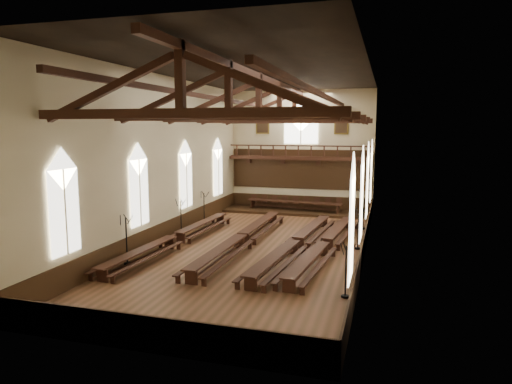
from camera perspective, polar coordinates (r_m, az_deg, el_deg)
ground at (r=26.68m, az=0.33°, el=-6.95°), size 26.00×26.00×0.00m
room_walls at (r=25.77m, az=0.34°, el=7.06°), size 26.00×26.00×26.00m
wainscot_band at (r=26.53m, az=0.33°, el=-5.70°), size 12.00×26.00×1.20m
side_windows at (r=25.96m, az=0.34°, el=1.05°), size 11.85×19.80×4.50m
end_window at (r=38.34m, az=5.65°, el=8.48°), size 2.80×0.12×3.80m
minstrels_gallery at (r=38.22m, az=5.52°, el=3.51°), size 11.80×1.24×3.70m
portraits at (r=38.34m, az=5.65°, el=8.30°), size 7.75×0.09×1.45m
roof_trusses at (r=25.80m, az=0.35°, el=10.96°), size 11.70×25.70×2.80m
refectory_row_a at (r=27.30m, az=-10.06°, el=-5.60°), size 1.76×14.12×0.71m
refectory_row_b at (r=26.81m, az=-1.77°, el=-5.65°), size 1.67×14.53×0.76m
refectory_row_c at (r=25.86m, az=5.08°, el=-6.24°), size 2.10×14.35×0.73m
refectory_row_d at (r=25.79m, az=8.73°, el=-6.37°), size 2.08×14.21×0.72m
dais at (r=37.53m, az=4.73°, el=-2.43°), size 11.40×2.98×0.20m
high_table at (r=37.41m, az=4.75°, el=-1.34°), size 7.90×1.56×0.74m
high_chairs at (r=38.17m, az=4.98°, el=-1.24°), size 7.71×0.52×1.04m
candelabrum_left_near at (r=24.23m, az=-15.84°, el=-6.90°), size 0.71×0.79×2.57m
candelabrum_left_mid at (r=29.66m, az=-9.34°, el=-4.06°), size 0.73×0.70×2.43m
candelabrum_left_far at (r=33.08m, az=-6.50°, el=-2.77°), size 0.65×0.74×2.40m
candelabrum_right_near at (r=19.29m, az=11.12°, el=-10.86°), size 0.65×0.70×2.31m
candelabrum_right_mid at (r=26.78m, az=12.62°, el=-5.45°), size 0.69×0.75×2.45m
candelabrum_right_far at (r=32.07m, az=13.24°, el=-3.08°), size 0.83×0.78×2.75m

